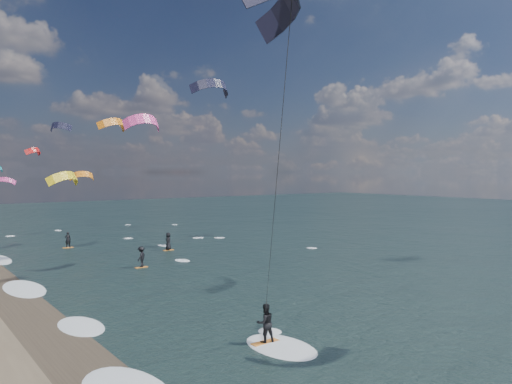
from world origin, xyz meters
TOP-DOWN VIEW (x-y plane):
  - ground at (0.00, 0.00)m, footprint 260.00×260.00m
  - wet_sand_strip at (-12.00, 10.00)m, footprint 3.00×240.00m
  - kitesurfer_near_b at (-6.50, 2.76)m, footprint 7.17×9.34m
  - far_kitesurfers at (0.77, 33.25)m, footprint 9.05×16.15m
  - bg_kite_field at (-0.29, 51.75)m, footprint 12.87×70.68m
  - shoreline_surf at (-10.80, 14.75)m, footprint 2.40×79.40m

SIDE VIEW (x-z plane):
  - ground at x=0.00m, z-range 0.00..0.00m
  - shoreline_surf at x=-10.80m, z-range -0.06..0.06m
  - wet_sand_strip at x=-12.00m, z-range 0.00..0.01m
  - far_kitesurfers at x=0.77m, z-range -0.01..1.84m
  - kitesurfer_near_b at x=-6.50m, z-range 2.50..17.52m
  - bg_kite_field at x=-0.29m, z-range 6.18..16.19m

